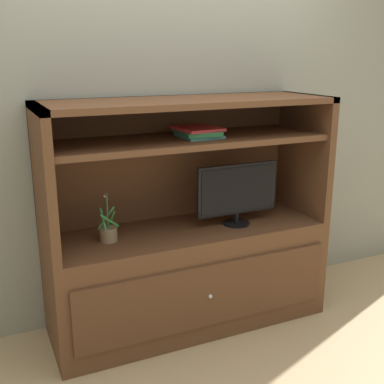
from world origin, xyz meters
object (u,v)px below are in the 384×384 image
(media_console, at_px, (188,254))
(tv_monitor, at_px, (237,192))
(potted_plant, at_px, (108,233))
(magazine_stack, at_px, (197,132))

(media_console, relative_size, tv_monitor, 3.18)
(media_console, bearing_deg, potted_plant, -179.07)
(tv_monitor, distance_m, magazine_stack, 0.47)
(potted_plant, relative_size, magazine_stack, 0.89)
(potted_plant, distance_m, magazine_stack, 0.80)
(tv_monitor, bearing_deg, media_console, 168.43)
(tv_monitor, relative_size, potted_plant, 1.89)
(media_console, relative_size, magazine_stack, 5.34)
(tv_monitor, relative_size, magazine_stack, 1.68)
(tv_monitor, xyz_separation_m, potted_plant, (-0.83, 0.06, -0.17))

